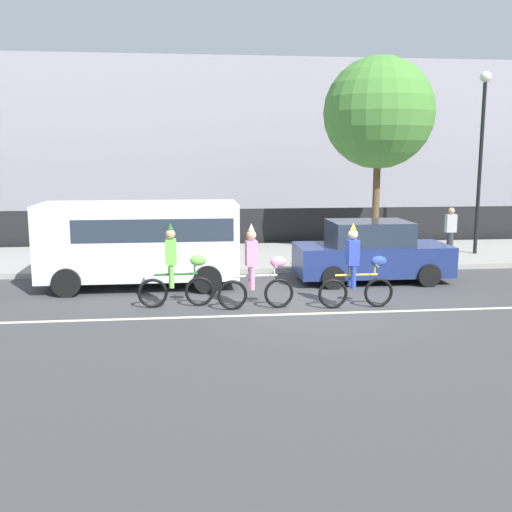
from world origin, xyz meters
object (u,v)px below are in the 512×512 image
Objects in this scene: parade_cyclist_pink at (256,272)px; pedestrian_onlooker at (450,232)px; parade_cyclist_cobalt at (357,271)px; parked_car_navy at (371,253)px; parade_cyclist_lime at (176,270)px; street_lamp_post at (482,136)px; parked_van_white at (143,238)px.

parade_cyclist_pink is 1.19× the size of pedestrian_onlooker.
parade_cyclist_cobalt is at bearing -3.91° from parade_cyclist_pink.
parked_car_navy is at bearing 67.04° from parade_cyclist_cobalt.
parade_cyclist_lime is at bearing 172.52° from parade_cyclist_cobalt.
parked_car_navy is 0.70× the size of street_lamp_post.
parade_cyclist_pink is (1.76, -0.37, 0.00)m from parade_cyclist_lime.
street_lamp_post is at bearing 16.73° from parked_van_white.
parked_car_navy is (3.41, 2.61, -0.06)m from parade_cyclist_pink.
street_lamp_post is (9.74, 5.46, 3.15)m from parade_cyclist_lime.
parked_car_navy is at bearing -0.18° from parked_van_white.
parked_car_navy is (1.17, 2.77, -0.06)m from parade_cyclist_cobalt.
parade_cyclist_lime is at bearing -156.56° from parked_car_navy.
pedestrian_onlooker is (-1.31, -0.93, -2.97)m from street_lamp_post.
pedestrian_onlooker is (4.42, 5.05, 0.17)m from parade_cyclist_cobalt.
parade_cyclist_cobalt is 3.01m from parked_car_navy.
pedestrian_onlooker is at bearing 28.24° from parade_cyclist_lime.
parade_cyclist_cobalt is at bearing -112.96° from parked_car_navy.
pedestrian_onlooker is (8.42, 4.52, 0.17)m from parade_cyclist_lime.
parked_van_white reaches higher than parade_cyclist_pink.
parked_van_white is at bearing 135.23° from parade_cyclist_pink.
parked_van_white reaches higher than parked_car_navy.
parked_van_white is (-2.65, 2.63, 0.44)m from parade_cyclist_pink.
parade_cyclist_pink is at bearing -143.83° from street_lamp_post.
parked_van_white is at bearing -163.27° from street_lamp_post.
street_lamp_post reaches higher than parked_van_white.
parked_van_white reaches higher than pedestrian_onlooker.
street_lamp_post is 3.38m from pedestrian_onlooker.
parade_cyclist_lime is 1.00× the size of parade_cyclist_cobalt.
pedestrian_onlooker reaches higher than parked_car_navy.
parade_cyclist_lime reaches higher than parked_car_navy.
parade_cyclist_lime is 2.47m from parked_van_white.
street_lamp_post reaches higher than parade_cyclist_pink.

